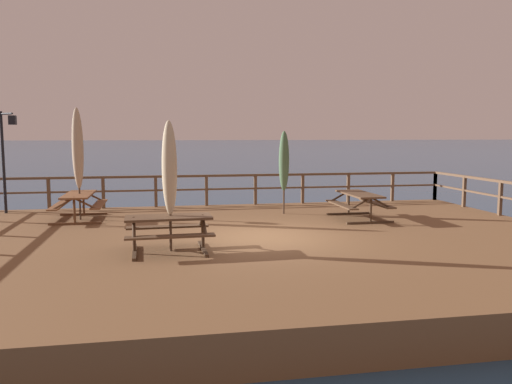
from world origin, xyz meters
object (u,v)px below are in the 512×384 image
Objects in this scene: patio_umbrella_tall_back_right at (78,149)px; lamp_post_hooked at (6,146)px; picnic_table_mid_left at (359,200)px; patio_umbrella_short_mid at (284,161)px; picnic_table_front_left at (79,201)px; picnic_table_back_left at (169,226)px; patio_umbrella_tall_mid_right at (169,169)px.

patio_umbrella_tall_back_right is 1.02× the size of lamp_post_hooked.
picnic_table_mid_left is 0.64× the size of lamp_post_hooked.
patio_umbrella_tall_back_right is (-6.12, -0.02, 0.42)m from patio_umbrella_short_mid.
lamp_post_hooked is (-8.49, 1.59, 0.46)m from patio_umbrella_short_mid.
picnic_table_mid_left and picnic_table_front_left have the same top height.
patio_umbrella_short_mid reaches higher than picnic_table_back_left.
picnic_table_mid_left is at bearing -15.77° from lamp_post_hooked.
patio_umbrella_tall_back_right reaches higher than patio_umbrella_short_mid.
picnic_table_back_left is 8.07m from lamp_post_hooked.
picnic_table_back_left is 0.91× the size of picnic_table_mid_left.
picnic_table_front_left is 0.80× the size of patio_umbrella_short_mid.
patio_umbrella_short_mid is 8.65m from lamp_post_hooked.
picnic_table_mid_left is 0.73× the size of patio_umbrella_tall_mid_right.
patio_umbrella_tall_back_right reaches higher than patio_umbrella_tall_mid_right.
patio_umbrella_tall_back_right is (-2.50, 4.64, 1.51)m from picnic_table_back_left.
patio_umbrella_short_mid is (3.62, 4.66, 1.09)m from picnic_table_back_left.
patio_umbrella_short_mid is (3.59, 4.58, -0.12)m from patio_umbrella_tall_mid_right.
patio_umbrella_short_mid is at bearing 0.06° from picnic_table_front_left.
picnic_table_front_left is (-8.10, 1.36, 0.00)m from picnic_table_mid_left.
patio_umbrella_short_mid is 0.81× the size of lamp_post_hooked.
patio_umbrella_short_mid is at bearing -10.59° from lamp_post_hooked.
picnic_table_mid_left is at bearing -34.85° from patio_umbrella_short_mid.
lamp_post_hooked reaches higher than picnic_table_back_left.
picnic_table_back_left and picnic_table_mid_left have the same top height.
lamp_post_hooked reaches higher than patio_umbrella_tall_mid_right.
picnic_table_front_left is (-2.53, 4.65, 0.01)m from picnic_table_back_left.
picnic_table_front_left is 3.23m from lamp_post_hooked.
patio_umbrella_tall_mid_right is 5.23m from patio_umbrella_tall_back_right.
patio_umbrella_short_mid is at bearing 52.11° from picnic_table_back_left.
picnic_table_back_left is 5.48m from patio_umbrella_tall_back_right.
lamp_post_hooked reaches higher than picnic_table_mid_left.
picnic_table_back_left is 0.58× the size of lamp_post_hooked.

